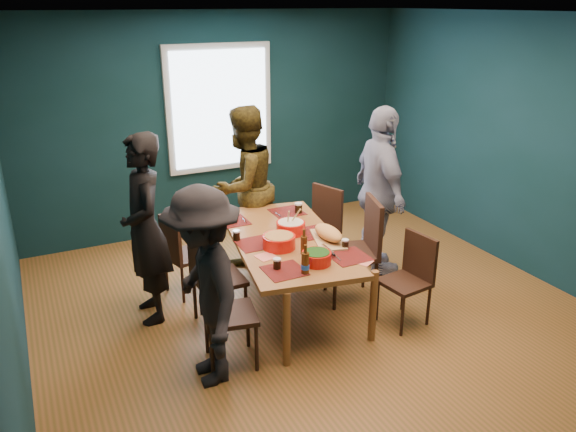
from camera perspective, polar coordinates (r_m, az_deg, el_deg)
name	(u,v)px	position (r m, az deg, el deg)	size (l,w,h in m)	color
room	(301,167)	(5.15, 1.36, 5.02)	(5.01, 5.01, 2.71)	#95572B
dining_table	(286,245)	(5.28, -0.22, -2.92)	(1.25, 2.02, 0.72)	#915A2B
chair_left_far	(180,250)	(5.66, -10.95, -3.41)	(0.46, 0.46, 0.84)	black
chair_left_mid	(209,272)	(5.04, -8.05, -5.62)	(0.43, 0.43, 0.94)	black
chair_left_near	(218,306)	(4.53, -7.07, -9.09)	(0.48, 0.48, 0.91)	black
chair_right_far	(321,222)	(6.12, 3.36, -0.63)	(0.53, 0.53, 0.92)	black
chair_right_mid	(361,242)	(5.49, 7.45, -2.66)	(0.58, 0.58, 1.03)	black
chair_right_near	(412,272)	(5.23, 12.44, -5.61)	(0.43, 0.43, 0.84)	black
person_far_left	(145,229)	(5.18, -14.30, -1.33)	(0.64, 0.42, 1.76)	black
person_back	(244,186)	(6.19, -4.49, 3.03)	(0.86, 0.67, 1.77)	black
person_right	(380,192)	(5.98, 9.32, 2.40)	(1.06, 0.44, 1.82)	silver
person_near_left	(205,288)	(4.26, -8.47, -7.23)	(1.02, 0.59, 1.58)	black
bowl_salad	(279,241)	(5.02, -0.91, -2.57)	(0.30, 0.30, 0.12)	red
bowl_dumpling	(291,227)	(5.34, 0.28, -1.12)	(0.28, 0.28, 0.26)	red
bowl_herbs	(317,257)	(4.73, 2.92, -4.21)	(0.25, 0.25, 0.11)	red
cutting_board	(328,234)	(5.18, 4.11, -1.87)	(0.39, 0.65, 0.14)	tan
small_bowl	(227,219)	(5.65, -6.23, -0.28)	(0.15, 0.15, 0.06)	black
beer_bottle_a	(305,263)	(4.55, 1.77, -4.82)	(0.07, 0.07, 0.25)	#44230C
beer_bottle_b	(304,244)	(4.89, 1.63, -2.91)	(0.06, 0.06, 0.23)	#44230C
cola_glass_a	(277,263)	(4.64, -1.12, -4.82)	(0.07, 0.07, 0.10)	black
cola_glass_b	(345,243)	(5.04, 5.83, -2.80)	(0.06, 0.06, 0.09)	black
cola_glass_c	(299,208)	(5.84, 1.08, 0.86)	(0.08, 0.08, 0.11)	black
cola_glass_d	(236,235)	(5.20, -5.26, -1.93)	(0.07, 0.07, 0.10)	black
napkin_a	(320,231)	(5.42, 3.30, -1.50)	(0.15, 0.15, 0.00)	#E47160
napkin_b	(266,257)	(4.88, -2.26, -4.14)	(0.16, 0.16, 0.00)	#E47160
napkin_c	(364,262)	(4.82, 7.68, -4.64)	(0.13, 0.13, 0.00)	#E47160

